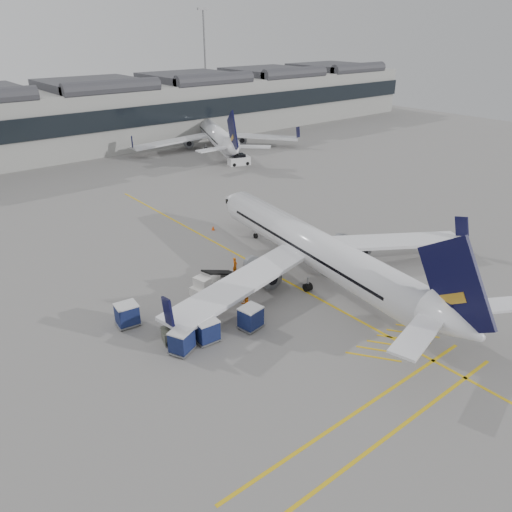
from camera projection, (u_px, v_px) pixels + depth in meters
ground at (238, 348)px, 37.17m from camera, size 220.00×220.00×0.00m
apron_markings at (258, 266)px, 49.91m from camera, size 0.25×60.00×0.01m
airliner_main at (318, 250)px, 46.40m from camera, size 33.09×36.37×9.70m
airliner_far at (215, 134)px, 95.51m from camera, size 30.21×33.39×9.43m
belt_loader at (211, 284)px, 45.14m from camera, size 5.26×2.51×2.09m
baggage_cart_a at (251, 317)px, 39.26m from camera, size 2.00×1.75×1.87m
baggage_cart_b at (182, 340)px, 36.41m from camera, size 2.18×2.03×1.83m
baggage_cart_c at (127, 314)px, 39.64m from camera, size 1.96×1.68×1.90m
baggage_cart_d at (207, 330)px, 37.63m from camera, size 1.84×1.55×1.85m
ramp_agent_a at (235, 266)px, 47.96m from camera, size 0.74×0.66×1.70m
ramp_agent_b at (245, 302)px, 41.56m from camera, size 0.97×0.81×1.80m
pushback_tug at (178, 333)px, 38.02m from camera, size 2.72×2.09×1.35m
safety_cone_nose at (213, 228)px, 58.41m from camera, size 0.40×0.40×0.55m
safety_cone_engine at (330, 256)px, 51.33m from camera, size 0.35×0.35×0.48m
service_van_right at (239, 160)px, 85.25m from camera, size 3.99×2.74×1.87m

